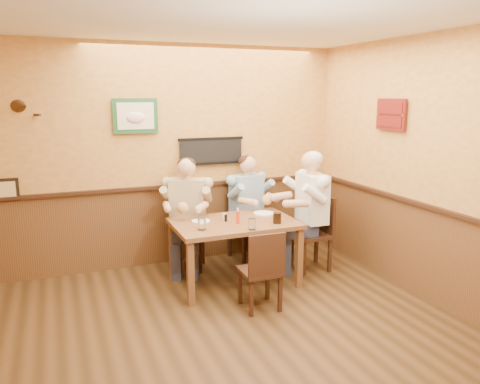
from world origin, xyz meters
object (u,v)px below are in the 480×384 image
(diner_tan_shirt, at_px, (188,220))
(diner_blue_polo, at_px, (247,212))
(dining_table, at_px, (234,229))
(cola_tumbler, at_px, (277,218))
(chair_back_left, at_px, (188,234))
(diner_white_elder, at_px, (311,217))
(chair_back_right, at_px, (246,226))
(chair_near_side, at_px, (260,269))
(hot_sauce_bottle, at_px, (238,217))
(salt_shaker, at_px, (224,217))
(water_glass_mid, at_px, (252,224))
(pepper_shaker, at_px, (226,218))
(water_glass_left, at_px, (202,224))
(chair_right_end, at_px, (311,233))

(diner_tan_shirt, distance_m, diner_blue_polo, 0.85)
(dining_table, relative_size, cola_tumbler, 11.47)
(chair_back_left, bearing_deg, diner_white_elder, 0.43)
(chair_back_right, height_order, chair_near_side, chair_back_right)
(cola_tumbler, height_order, hot_sauce_bottle, hot_sauce_bottle)
(diner_tan_shirt, height_order, salt_shaker, diner_tan_shirt)
(diner_white_elder, height_order, water_glass_mid, diner_white_elder)
(pepper_shaker, bearing_deg, diner_tan_shirt, 113.75)
(chair_back_left, distance_m, water_glass_left, 0.93)
(salt_shaker, xyz_separation_m, pepper_shaker, (0.01, -0.03, -0.00))
(diner_white_elder, height_order, salt_shaker, diner_white_elder)
(chair_back_right, xyz_separation_m, chair_near_side, (-0.47, -1.48, -0.02))
(diner_tan_shirt, height_order, pepper_shaker, diner_tan_shirt)
(chair_right_end, bearing_deg, diner_blue_polo, -137.31)
(salt_shaker, bearing_deg, water_glass_left, -143.62)
(diner_tan_shirt, distance_m, hot_sauce_bottle, 0.87)
(chair_back_right, height_order, diner_blue_polo, diner_blue_polo)
(chair_back_right, distance_m, chair_right_end, 0.92)
(diner_white_elder, bearing_deg, water_glass_mid, -62.67)
(chair_right_end, relative_size, diner_blue_polo, 0.75)
(chair_right_end, relative_size, pepper_shaker, 12.02)
(salt_shaker, bearing_deg, pepper_shaker, -78.31)
(chair_back_left, distance_m, diner_blue_polo, 0.87)
(chair_back_right, relative_size, diner_blue_polo, 0.70)
(chair_back_right, bearing_deg, diner_white_elder, -64.85)
(chair_back_left, relative_size, hot_sauce_bottle, 5.53)
(water_glass_left, distance_m, water_glass_mid, 0.54)
(chair_back_right, distance_m, chair_near_side, 1.55)
(diner_blue_polo, bearing_deg, water_glass_mid, -124.41)
(chair_right_end, relative_size, hot_sauce_bottle, 5.84)
(chair_back_left, height_order, diner_white_elder, diner_white_elder)
(chair_near_side, distance_m, salt_shaker, 0.87)
(diner_blue_polo, height_order, cola_tumbler, diner_blue_polo)
(chair_back_left, bearing_deg, water_glass_left, -72.27)
(chair_near_side, relative_size, hot_sauce_bottle, 5.23)
(cola_tumbler, bearing_deg, chair_back_right, 87.00)
(chair_back_right, bearing_deg, water_glass_mid, -124.41)
(diner_tan_shirt, distance_m, water_glass_mid, 1.15)
(chair_near_side, relative_size, cola_tumbler, 6.92)
(chair_back_left, xyz_separation_m, water_glass_left, (-0.08, -0.85, 0.37))
(diner_blue_polo, height_order, salt_shaker, diner_blue_polo)
(chair_back_right, height_order, pepper_shaker, chair_back_right)
(dining_table, distance_m, diner_white_elder, 1.06)
(hot_sauce_bottle, bearing_deg, salt_shaker, 119.23)
(diner_white_elder, xyz_separation_m, salt_shaker, (-1.15, 0.00, 0.12))
(water_glass_mid, relative_size, salt_shaker, 1.46)
(chair_near_side, relative_size, diner_blue_polo, 0.67)
(chair_back_left, height_order, salt_shaker, chair_back_left)
(chair_near_side, bearing_deg, chair_right_end, -142.26)
(chair_back_right, bearing_deg, hot_sauce_bottle, -132.89)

